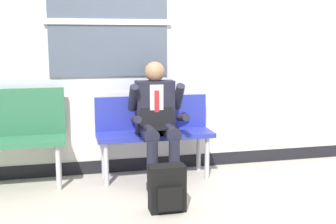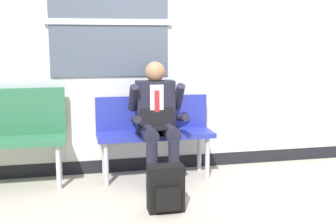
# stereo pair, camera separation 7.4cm
# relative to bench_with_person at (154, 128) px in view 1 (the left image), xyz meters

# --- Properties ---
(ground_plane) EXTENTS (18.00, 18.00, 0.00)m
(ground_plane) POSITION_rel_bench_with_person_xyz_m (0.19, -0.48, -0.53)
(ground_plane) COLOR #B2A899
(station_wall) EXTENTS (6.43, 0.17, 3.01)m
(station_wall) POSITION_rel_bench_with_person_xyz_m (0.18, 0.28, 0.97)
(station_wall) COLOR silver
(station_wall) RESTS_ON ground
(bench_with_person) EXTENTS (1.23, 0.42, 0.87)m
(bench_with_person) POSITION_rel_bench_with_person_xyz_m (0.00, 0.00, 0.00)
(bench_with_person) COLOR #28339E
(bench_with_person) RESTS_ON ground
(person_seated) EXTENTS (0.57, 0.70, 1.25)m
(person_seated) POSITION_rel_bench_with_person_xyz_m (0.00, -0.19, 0.14)
(person_seated) COLOR #1E1E2D
(person_seated) RESTS_ON ground
(backpack) EXTENTS (0.31, 0.20, 0.41)m
(backpack) POSITION_rel_bench_with_person_xyz_m (-0.08, -0.98, -0.33)
(backpack) COLOR black
(backpack) RESTS_ON ground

